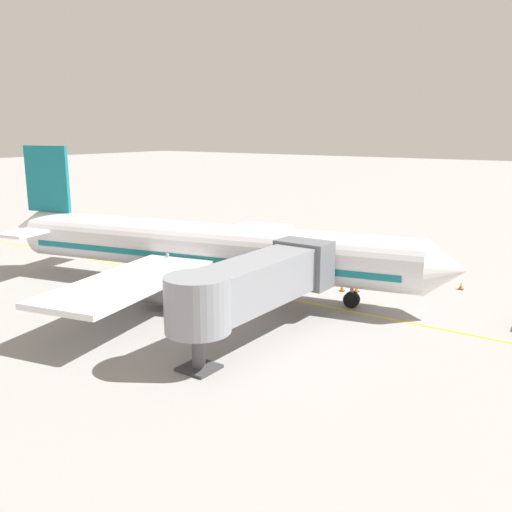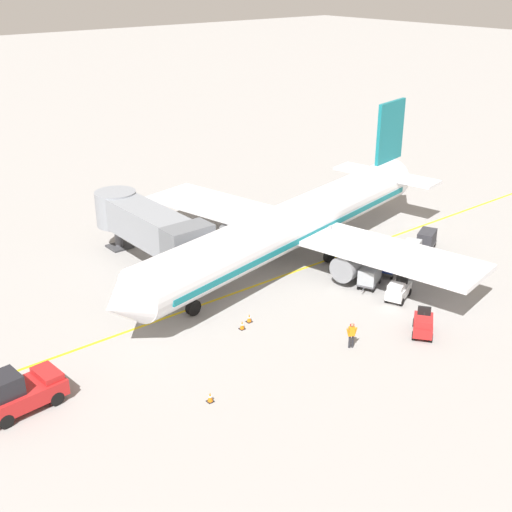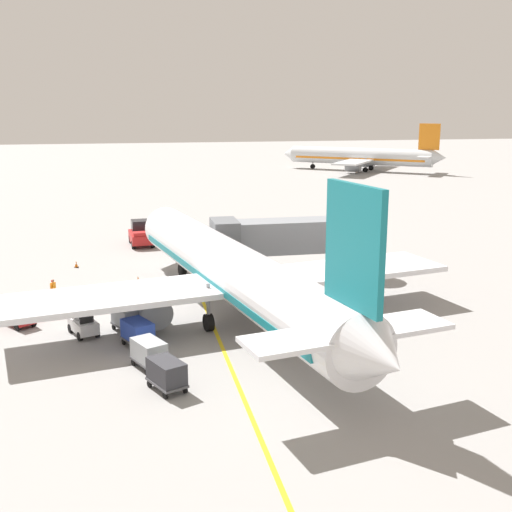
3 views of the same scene
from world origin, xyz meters
The scene contains 16 objects.
ground_plane centered at (0.00, 0.00, 0.00)m, with size 400.00×400.00×0.00m, color gray.
gate_lead_in_line centered at (0.00, 0.00, 0.00)m, with size 0.24×80.00×0.01m, color gold.
parked_airliner centered at (1.51, -0.29, 3.19)m, with size 30.43×37.11×10.63m.
jet_bridge centered at (7.96, 9.01, 3.45)m, with size 13.14×3.50×4.98m.
pushback_tractor centered at (-3.76, 24.13, 1.10)m, with size 2.54×4.56×2.40m.
baggage_tug_lead centered at (-8.12, -1.57, 0.71)m, with size 2.06×2.77×1.62m.
baggage_tug_trailing centered at (-12.37, 1.08, 0.71)m, with size 2.46×2.72×1.62m.
baggage_cart_front centered at (-5.43, -1.57, 0.95)m, with size 2.11×2.92×1.58m.
baggage_cart_second_in_train centered at (-4.84, -4.35, 0.95)m, with size 2.11×2.92×1.58m.
baggage_cart_third_in_train centered at (-4.32, -7.67, 0.95)m, with size 2.11×2.92×1.58m.
baggage_cart_tail_end centered at (-3.58, -10.64, 0.95)m, with size 2.11×2.92×1.58m.
ground_crew_wing_walker centered at (-10.56, 5.81, 0.95)m, with size 0.39×0.69×1.69m.
safety_cone_nose_left centered at (-9.64, 15.90, 0.29)m, with size 0.36×0.36×0.59m.
safety_cone_nose_right centered at (-4.02, 8.66, 0.29)m, with size 0.36×0.36×0.59m.
safety_cone_wing_tip centered at (-4.47, 9.61, 0.29)m, with size 0.36×0.36×0.59m.
distant_taxiing_airliner centered at (44.37, 89.39, 3.03)m, with size 30.04×25.65×10.10m.
Camera 3 is at (-5.23, -40.67, 13.96)m, focal length 45.13 mm.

